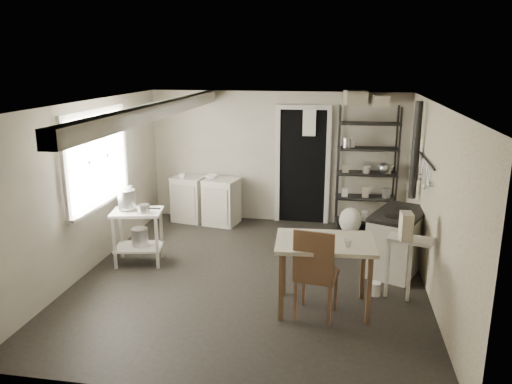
% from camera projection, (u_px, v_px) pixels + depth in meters
% --- Properties ---
extents(floor, '(5.00, 5.00, 0.00)m').
position_uv_depth(floor, '(252.00, 277.00, 6.69)').
color(floor, black).
rests_on(floor, ground).
extents(ceiling, '(5.00, 5.00, 0.00)m').
position_uv_depth(ceiling, '(252.00, 104.00, 6.10)').
color(ceiling, silver).
rests_on(ceiling, wall_back).
extents(wall_back, '(4.50, 0.02, 2.30)m').
position_uv_depth(wall_back, '(277.00, 158.00, 8.77)').
color(wall_back, '#B8B09D').
rests_on(wall_back, ground).
extents(wall_front, '(4.50, 0.02, 2.30)m').
position_uv_depth(wall_front, '(197.00, 274.00, 4.01)').
color(wall_front, '#B8B09D').
rests_on(wall_front, ground).
extents(wall_left, '(0.02, 5.00, 2.30)m').
position_uv_depth(wall_left, '(89.00, 187.00, 6.76)').
color(wall_left, '#B8B09D').
rests_on(wall_left, ground).
extents(wall_right, '(0.02, 5.00, 2.30)m').
position_uv_depth(wall_right, '(435.00, 202.00, 6.02)').
color(wall_right, '#B8B09D').
rests_on(wall_right, ground).
extents(window, '(0.12, 1.76, 1.28)m').
position_uv_depth(window, '(96.00, 159.00, 6.86)').
color(window, beige).
rests_on(window, wall_left).
extents(doorway, '(0.96, 0.10, 2.08)m').
position_uv_depth(doorway, '(302.00, 167.00, 8.71)').
color(doorway, beige).
rests_on(doorway, ground).
extents(ceiling_beam, '(0.18, 5.00, 0.18)m').
position_uv_depth(ceiling_beam, '(159.00, 110.00, 6.32)').
color(ceiling_beam, beige).
rests_on(ceiling_beam, ceiling).
extents(wallpaper_panel, '(0.01, 5.00, 2.30)m').
position_uv_depth(wallpaper_panel, '(434.00, 202.00, 6.03)').
color(wallpaper_panel, '#C1B79D').
rests_on(wallpaper_panel, wall_right).
extents(utensil_rail, '(0.06, 1.20, 0.44)m').
position_uv_depth(utensil_rail, '(425.00, 160.00, 6.50)').
color(utensil_rail, silver).
rests_on(utensil_rail, wall_right).
extents(prep_table, '(0.76, 0.61, 0.78)m').
position_uv_depth(prep_table, '(138.00, 237.00, 7.05)').
color(prep_table, beige).
rests_on(prep_table, ground).
extents(stockpot, '(0.32, 0.32, 0.26)m').
position_uv_depth(stockpot, '(127.00, 199.00, 6.94)').
color(stockpot, silver).
rests_on(stockpot, prep_table).
extents(saucepan, '(0.17, 0.17, 0.09)m').
position_uv_depth(saucepan, '(144.00, 208.00, 6.85)').
color(saucepan, silver).
rests_on(saucepan, prep_table).
extents(bucket, '(0.24, 0.24, 0.25)m').
position_uv_depth(bucket, '(140.00, 237.00, 7.07)').
color(bucket, silver).
rests_on(bucket, prep_table).
extents(base_cabinets, '(1.31, 0.74, 0.81)m').
position_uv_depth(base_cabinets, '(206.00, 197.00, 8.85)').
color(base_cabinets, beige).
rests_on(base_cabinets, ground).
extents(mixing_bowl, '(0.34, 0.34, 0.07)m').
position_uv_depth(mixing_bowl, '(211.00, 170.00, 8.69)').
color(mixing_bowl, white).
rests_on(mixing_bowl, base_cabinets).
extents(counter_cup, '(0.14, 0.14, 0.09)m').
position_uv_depth(counter_cup, '(182.00, 170.00, 8.66)').
color(counter_cup, white).
rests_on(counter_cup, base_cabinets).
extents(shelf_rack, '(1.01, 0.43, 2.10)m').
position_uv_depth(shelf_rack, '(366.00, 175.00, 8.36)').
color(shelf_rack, black).
rests_on(shelf_rack, ground).
extents(shelf_jar, '(0.10, 0.11, 0.18)m').
position_uv_depth(shelf_jar, '(351.00, 150.00, 8.33)').
color(shelf_jar, white).
rests_on(shelf_jar, shelf_rack).
extents(storage_box_a, '(0.40, 0.37, 0.24)m').
position_uv_depth(storage_box_a, '(355.00, 111.00, 8.18)').
color(storage_box_a, beige).
rests_on(storage_box_a, shelf_rack).
extents(storage_box_b, '(0.26, 0.25, 0.17)m').
position_uv_depth(storage_box_b, '(380.00, 113.00, 8.04)').
color(storage_box_b, beige).
rests_on(storage_box_b, shelf_rack).
extents(stove, '(0.94, 1.19, 0.83)m').
position_uv_depth(stove, '(398.00, 239.00, 6.82)').
color(stove, beige).
rests_on(stove, ground).
extents(stovepipe, '(0.12, 0.12, 1.39)m').
position_uv_depth(stovepipe, '(415.00, 151.00, 6.96)').
color(stovepipe, black).
rests_on(stovepipe, stove).
extents(side_ledge, '(0.58, 0.42, 0.80)m').
position_uv_depth(side_ledge, '(408.00, 267.00, 5.93)').
color(side_ledge, beige).
rests_on(side_ledge, ground).
extents(oats_box, '(0.14, 0.22, 0.32)m').
position_uv_depth(oats_box, '(406.00, 222.00, 5.74)').
color(oats_box, beige).
rests_on(oats_box, side_ledge).
extents(work_table, '(1.16, 0.85, 0.84)m').
position_uv_depth(work_table, '(324.00, 278.00, 5.74)').
color(work_table, beige).
rests_on(work_table, ground).
extents(table_cup, '(0.11, 0.11, 0.09)m').
position_uv_depth(table_cup, '(347.00, 250.00, 5.46)').
color(table_cup, white).
rests_on(table_cup, work_table).
extents(chair, '(0.51, 0.53, 1.07)m').
position_uv_depth(chair, '(317.00, 276.00, 5.56)').
color(chair, '#513623').
rests_on(chair, ground).
extents(flour_sack, '(0.45, 0.42, 0.44)m').
position_uv_depth(flour_sack, '(350.00, 220.00, 8.30)').
color(flour_sack, white).
rests_on(flour_sack, ground).
extents(floor_crock, '(0.16, 0.16, 0.16)m').
position_uv_depth(floor_crock, '(375.00, 289.00, 6.15)').
color(floor_crock, white).
rests_on(floor_crock, ground).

